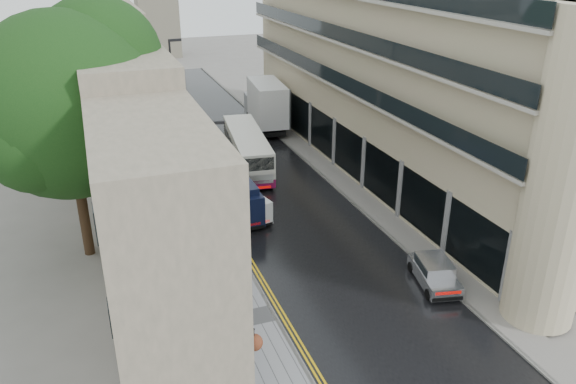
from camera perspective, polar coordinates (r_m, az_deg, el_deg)
road at (r=42.41m, az=-2.87°, el=1.46°), size 9.00×85.00×0.02m
left_sidewalk at (r=41.20m, az=-10.66°, el=0.44°), size 2.70×85.00×0.12m
right_sidewalk at (r=44.15m, az=3.84°, el=2.42°), size 1.80×85.00×0.12m
old_shop_row at (r=41.34m, az=-16.86°, el=8.63°), size 4.50×56.00×12.00m
modern_block at (r=43.06m, az=11.01°, el=11.15°), size 8.00×40.00×14.00m
tree_near at (r=31.42m, az=-21.16°, el=5.24°), size 10.56×10.56×13.89m
tree_far at (r=44.17m, az=-20.79°, el=9.34°), size 9.24×9.24×12.46m
cream_bus at (r=41.17m, az=-5.01°, el=2.84°), size 3.64×10.65×2.85m
white_lorry at (r=51.42m, az=-3.17°, el=8.20°), size 3.53×9.02×4.62m
silver_hatchback at (r=28.75m, az=14.18°, el=-9.34°), size 2.42×4.00×1.40m
white_van at (r=34.40m, az=-4.27°, el=-2.51°), size 2.42×4.09×1.73m
navy_van at (r=34.12m, az=-5.99°, el=-1.91°), size 2.27×5.36×2.70m
pedestrian at (r=35.91m, az=-9.32°, el=-1.44°), size 0.66×0.47×1.71m
lamp_post_near at (r=31.41m, az=-7.57°, el=0.57°), size 0.85×0.34×7.40m
lamp_post_far at (r=47.41m, az=-11.53°, el=9.41°), size 1.05×0.32×9.19m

